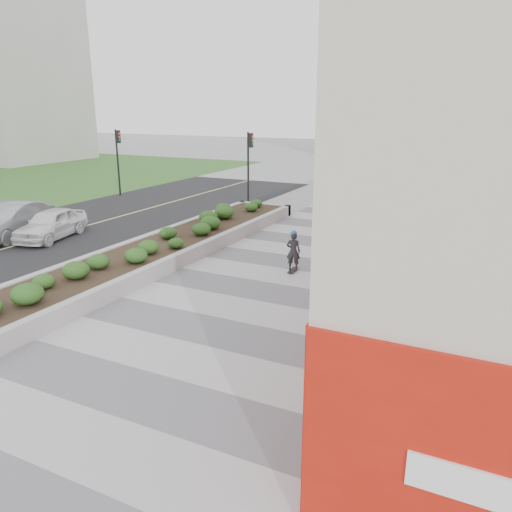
% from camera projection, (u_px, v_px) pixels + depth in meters
% --- Properties ---
extents(ground, '(160.00, 160.00, 0.00)m').
position_uv_depth(ground, '(184.00, 365.00, 11.18)').
color(ground, gray).
rests_on(ground, ground).
extents(walkway, '(8.00, 36.00, 0.01)m').
position_uv_depth(walkway, '(245.00, 316.00, 13.76)').
color(walkway, '#A8A8AD').
rests_on(walkway, ground).
extents(planter, '(3.00, 18.00, 0.90)m').
position_uv_depth(planter, '(167.00, 244.00, 19.40)').
color(planter, '#9E9EA0').
rests_on(planter, ground).
extents(street, '(10.00, 40.00, 0.00)m').
position_uv_depth(street, '(48.00, 236.00, 22.27)').
color(street, black).
rests_on(street, ground).
extents(traffic_signal_near, '(0.33, 0.28, 4.20)m').
position_uv_depth(traffic_signal_near, '(249.00, 158.00, 28.49)').
color(traffic_signal_near, black).
rests_on(traffic_signal_near, ground).
extents(traffic_signal_far, '(0.33, 0.28, 4.20)m').
position_uv_depth(traffic_signal_far, '(118.00, 152.00, 31.95)').
color(traffic_signal_far, black).
rests_on(traffic_signal_far, ground).
extents(distant_bldg_north_l, '(16.00, 12.00, 20.00)m').
position_uv_depth(distant_bldg_north_l, '(413.00, 67.00, 57.72)').
color(distant_bldg_north_l, '#ADAAA3').
rests_on(distant_bldg_north_l, ground).
extents(manhole_cover, '(0.44, 0.44, 0.01)m').
position_uv_depth(manhole_cover, '(261.00, 320.00, 13.55)').
color(manhole_cover, '#595654').
rests_on(manhole_cover, ground).
extents(skateboarder, '(0.55, 0.73, 1.50)m').
position_uv_depth(skateboarder, '(293.00, 251.00, 17.29)').
color(skateboarder, beige).
rests_on(skateboarder, ground).
extents(car_white, '(2.40, 4.13, 1.32)m').
position_uv_depth(car_white, '(51.00, 224.00, 21.76)').
color(car_white, white).
rests_on(car_white, ground).
extents(car_silver, '(2.88, 4.92, 1.53)m').
position_uv_depth(car_silver, '(9.00, 221.00, 21.88)').
color(car_silver, gray).
rests_on(car_silver, ground).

